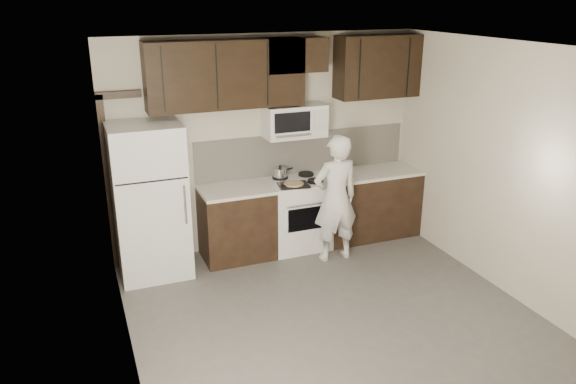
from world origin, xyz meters
TOP-DOWN VIEW (x-y plane):
  - floor at (0.00, 0.00)m, footprint 4.50×4.50m
  - back_wall at (0.00, 2.25)m, footprint 4.00×0.00m
  - ceiling at (0.00, 0.00)m, footprint 4.50×4.50m
  - counter_run at (0.60, 1.94)m, footprint 2.95×0.64m
  - stove at (0.30, 1.94)m, footprint 0.76×0.66m
  - backsplash at (0.50, 2.24)m, footprint 2.90×0.02m
  - upper_cabinets at (0.21, 2.08)m, footprint 3.48×0.35m
  - microwave at (0.30, 2.06)m, footprint 0.76×0.42m
  - refrigerator at (-1.55, 1.89)m, footprint 0.80×0.76m
  - door_trim at (-1.92, 2.21)m, footprint 0.50×0.08m
  - saucepan at (0.12, 2.09)m, footprint 0.30×0.19m
  - baking_tray at (0.17, 1.76)m, footprint 0.40×0.32m
  - pizza at (0.17, 1.76)m, footprint 0.28×0.28m
  - person at (0.60, 1.44)m, footprint 0.59×0.39m

SIDE VIEW (x-z plane):
  - floor at x=0.00m, z-range 0.00..0.00m
  - counter_run at x=0.60m, z-range 0.00..0.91m
  - stove at x=0.30m, z-range -0.01..0.93m
  - person at x=0.60m, z-range 0.00..1.59m
  - refrigerator at x=-1.55m, z-range 0.00..1.80m
  - baking_tray at x=0.17m, z-range 0.91..0.93m
  - pizza at x=0.17m, z-range 0.93..0.95m
  - saucepan at x=0.12m, z-range 0.89..1.07m
  - backsplash at x=0.50m, z-range 0.91..1.45m
  - door_trim at x=-1.92m, z-range 0.19..2.31m
  - back_wall at x=0.00m, z-range -0.65..3.35m
  - microwave at x=0.30m, z-range 1.45..1.85m
  - upper_cabinets at x=0.21m, z-range 1.89..2.67m
  - ceiling at x=0.00m, z-range 2.70..2.70m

